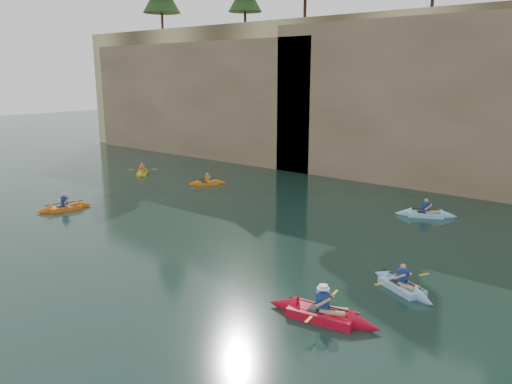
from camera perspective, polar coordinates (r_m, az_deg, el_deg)
The scene contains 12 objects.
ground at distance 18.38m, azimuth -12.90°, elevation -11.07°, with size 160.00×160.00×0.00m, color black.
cliff at distance 42.33m, azimuth 20.87°, elevation 10.53°, with size 70.00×16.00×12.00m, color tan.
cliff_slab_west at distance 46.79m, azimuth -6.73°, elevation 10.61°, with size 26.00×2.40×10.56m, color #967A5A.
cliff_slab_center at distance 34.70m, azimuth 20.05°, elevation 9.64°, with size 24.00×2.40×11.40m, color #967A5A.
sea_cave_west at distance 45.20m, azimuth -5.41°, elevation 6.37°, with size 4.50×1.00×4.00m, color black.
sea_cave_center at distance 36.96m, azimuth 10.40°, elevation 4.00°, with size 3.50×1.00×3.20m, color black.
main_kayaker at distance 16.19m, azimuth 7.59°, elevation -13.60°, with size 3.85×2.52×1.40m.
kayaker_orange at distance 34.62m, azimuth -5.58°, elevation 1.05°, with size 2.21×2.50×1.03m.
kayaker_ltblue_near at distance 18.76m, azimuth 16.33°, elevation -10.26°, with size 3.09×2.18×1.22m.
kayaker_yellow at distance 38.95m, azimuth -12.85°, elevation 2.18°, with size 2.36×2.37×1.10m.
kayaker_ltblue_mid at distance 28.31m, azimuth 18.80°, elevation -2.38°, with size 3.22×2.21×1.23m.
kayaker_extra_west at distance 30.09m, azimuth -21.02°, elevation -1.65°, with size 2.30×3.10×1.19m.
Camera 1 is at (13.36, -10.13, 7.52)m, focal length 35.00 mm.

